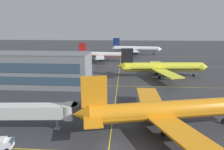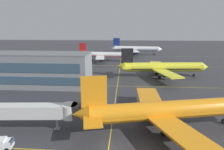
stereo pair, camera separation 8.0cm
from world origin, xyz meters
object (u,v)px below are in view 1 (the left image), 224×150
jet_bridge (37,111)px  airliner_second_row (162,67)px  service_truck_red_van (0,144)px  airliner_far_left_stand (136,49)px  airliner_third_row (103,55)px  airliner_front_gate (166,111)px

jet_bridge → airliner_second_row: bearing=53.8°
service_truck_red_van → airliner_far_left_stand: bearing=76.6°
airliner_third_row → airliner_far_left_stand: bearing=55.5°
airliner_far_left_stand → jet_bridge: (-26.64, -119.01, -0.33)m
airliner_third_row → jet_bridge: airliner_third_row is taller
airliner_far_left_stand → airliner_second_row: bearing=-84.0°
airliner_far_left_stand → service_truck_red_van: bearing=-103.4°
airliner_second_row → airliner_front_gate: bearing=-99.4°
airliner_front_gate → airliner_far_left_stand: (-0.21, 117.02, 0.24)m
service_truck_red_van → jet_bridge: (3.45, 7.35, 2.88)m
airliner_second_row → airliner_third_row: (-30.06, 39.58, -0.39)m
airliner_second_row → jet_bridge: bearing=-126.2°
airliner_front_gate → airliner_third_row: 87.39m
airliner_third_row → service_truck_red_van: 94.09m
airliner_front_gate → service_truck_red_van: bearing=-162.9°
airliner_third_row → service_truck_red_van: airliner_third_row is taller
airliner_front_gate → airliner_third_row: (-22.66, 84.40, -0.29)m
airliner_far_left_stand → airliner_front_gate: bearing=-89.9°
airliner_front_gate → airliner_second_row: bearing=80.6°
airliner_third_row → service_truck_red_van: bearing=-94.7°
airliner_second_row → service_truck_red_van: size_ratio=9.12×
airliner_second_row → airliner_far_left_stand: (-7.61, 72.20, 0.14)m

